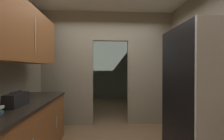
# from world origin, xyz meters

# --- Properties ---
(kitchen_partition) EXTENTS (3.17, 0.12, 2.74)m
(kitchen_partition) POSITION_xyz_m (-0.02, 1.50, 1.46)
(kitchen_partition) COLOR gray
(kitchen_partition) RESTS_ON ground
(adjoining_room_shell) EXTENTS (3.17, 3.32, 2.74)m
(adjoining_room_shell) POSITION_xyz_m (0.00, 3.67, 1.37)
(adjoining_room_shell) COLOR gray
(adjoining_room_shell) RESTS_ON ground
(refrigerator) EXTENTS (0.84, 0.80, 1.84)m
(refrigerator) POSITION_xyz_m (1.14, -0.53, 0.92)
(refrigerator) COLOR black
(refrigerator) RESTS_ON ground
(lower_cabinet_run) EXTENTS (0.68, 1.93, 0.89)m
(lower_cabinet_run) POSITION_xyz_m (-1.24, -0.04, 0.44)
(lower_cabinet_run) COLOR brown
(lower_cabinet_run) RESTS_ON ground
(upper_cabinet_counterside) EXTENTS (0.36, 1.74, 0.79)m
(upper_cabinet_counterside) POSITION_xyz_m (-1.24, -0.04, 1.84)
(upper_cabinet_counterside) COLOR brown
(boombox) EXTENTS (0.16, 0.36, 0.19)m
(boombox) POSITION_xyz_m (-1.21, -0.24, 0.97)
(boombox) COLOR black
(boombox) RESTS_ON lower_cabinet_run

